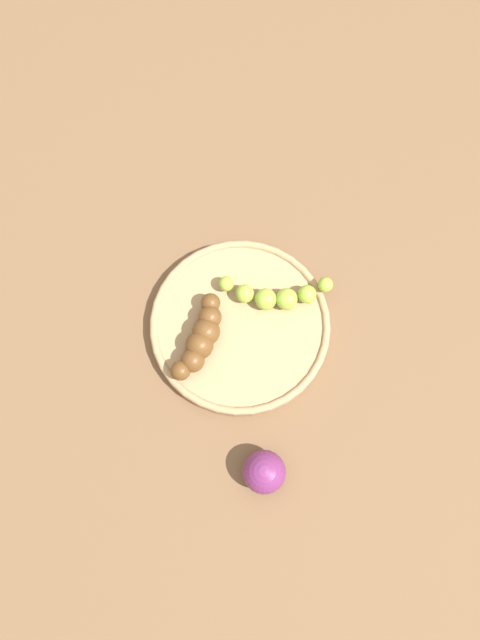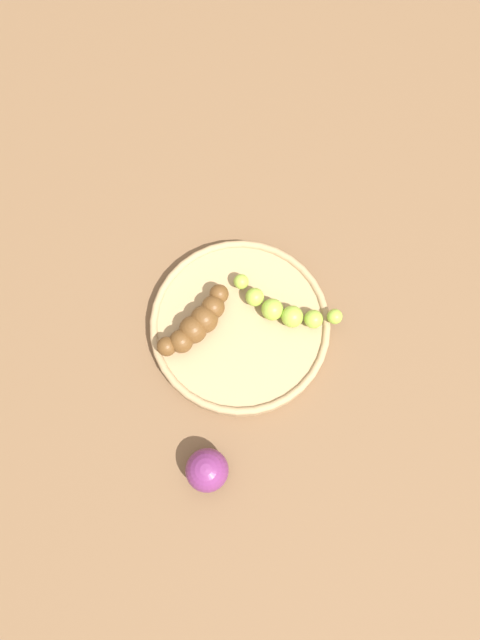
# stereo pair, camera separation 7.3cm
# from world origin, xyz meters

# --- Properties ---
(ground_plane) EXTENTS (2.40, 2.40, 0.00)m
(ground_plane) POSITION_xyz_m (0.00, 0.00, 0.00)
(ground_plane) COLOR brown
(fruit_bowl) EXTENTS (0.23, 0.23, 0.02)m
(fruit_bowl) POSITION_xyz_m (0.00, 0.00, 0.01)
(fruit_bowl) COLOR #A08259
(fruit_bowl) RESTS_ON ground_plane
(banana_green) EXTENTS (0.11, 0.11, 0.03)m
(banana_green) POSITION_xyz_m (-0.00, -0.06, 0.03)
(banana_green) COLOR #8CAD38
(banana_green) RESTS_ON fruit_bowl
(banana_overripe) EXTENTS (0.06, 0.11, 0.04)m
(banana_overripe) POSITION_xyz_m (0.02, 0.05, 0.04)
(banana_overripe) COLOR #593819
(banana_overripe) RESTS_ON fruit_bowl
(plum_purple) EXTENTS (0.05, 0.05, 0.05)m
(plum_purple) POSITION_xyz_m (-0.16, 0.10, 0.03)
(plum_purple) COLOR #662659
(plum_purple) RESTS_ON ground_plane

